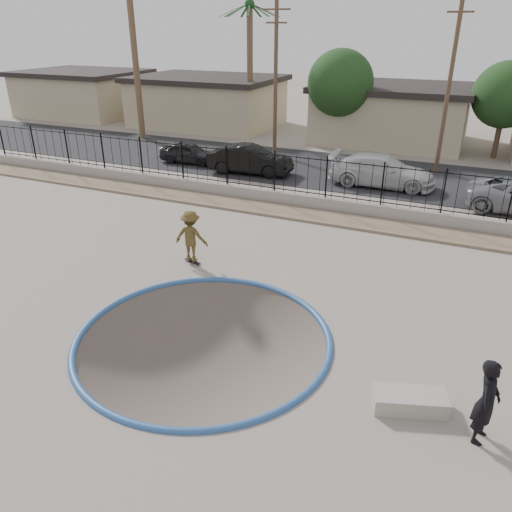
{
  "coord_description": "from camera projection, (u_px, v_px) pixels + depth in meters",
  "views": [
    {
      "loc": [
        5.9,
        -10.78,
        7.81
      ],
      "look_at": [
        0.23,
        2.0,
        1.25
      ],
      "focal_mm": 35.0,
      "sensor_mm": 36.0,
      "label": 1
    }
  ],
  "objects": [
    {
      "name": "street_tree_left",
      "position": [
        340.0,
        83.0,
        32.77
      ],
      "size": [
        4.32,
        4.32,
        6.36
      ],
      "color": "#473323",
      "rests_on": "ground"
    },
    {
      "name": "skater",
      "position": [
        191.0,
        239.0,
        17.49
      ],
      "size": [
        1.27,
        0.82,
        1.86
      ],
      "primitive_type": "imported",
      "rotation": [
        0.0,
        0.0,
        3.26
      ],
      "color": "brown",
      "rests_on": "ground"
    },
    {
      "name": "street",
      "position": [
        359.0,
        173.0,
        28.47
      ],
      "size": [
        90.0,
        8.0,
        0.04
      ],
      "primitive_type": "cube",
      "color": "black",
      "rests_on": "ground"
    },
    {
      "name": "house_center",
      "position": [
        392.0,
        113.0,
        35.5
      ],
      "size": [
        10.6,
        8.6,
        3.9
      ],
      "color": "tan",
      "rests_on": "ground"
    },
    {
      "name": "bowl_pit",
      "position": [
        204.0,
        339.0,
        13.58
      ],
      "size": [
        6.84,
        6.84,
        1.8
      ],
      "primitive_type": null,
      "color": "#4F443C",
      "rests_on": "ground"
    },
    {
      "name": "street_tree_mid",
      "position": [
        506.0,
        95.0,
        30.07
      ],
      "size": [
        3.96,
        3.96,
        5.83
      ],
      "color": "#473323",
      "rests_on": "ground"
    },
    {
      "name": "palm_mid",
      "position": [
        250.0,
        40.0,
        35.1
      ],
      "size": [
        2.3,
        2.3,
        9.3
      ],
      "color": "brown",
      "rests_on": "ground"
    },
    {
      "name": "car_c",
      "position": [
        382.0,
        171.0,
        25.87
      ],
      "size": [
        5.48,
        2.33,
        1.58
      ],
      "primitive_type": "imported",
      "rotation": [
        0.0,
        0.0,
        1.59
      ],
      "color": "silver",
      "rests_on": "street"
    },
    {
      "name": "car_b",
      "position": [
        250.0,
        160.0,
        28.04
      ],
      "size": [
        4.83,
        2.01,
        1.55
      ],
      "primitive_type": "imported",
      "rotation": [
        0.0,
        0.0,
        1.65
      ],
      "color": "black",
      "rests_on": "street"
    },
    {
      "name": "videographer",
      "position": [
        487.0,
        402.0,
        9.94
      ],
      "size": [
        0.56,
        0.76,
        1.92
      ],
      "primitive_type": "imported",
      "rotation": [
        0.0,
        0.0,
        1.41
      ],
      "color": "black",
      "rests_on": "ground"
    },
    {
      "name": "utility_pole_left",
      "position": [
        276.0,
        79.0,
        30.34
      ],
      "size": [
        1.7,
        0.24,
        9.0
      ],
      "color": "#473323",
      "rests_on": "ground"
    },
    {
      "name": "ground",
      "position": [
        333.0,
        220.0,
        24.81
      ],
      "size": [
        120.0,
        120.0,
        2.2
      ],
      "primitive_type": "cube",
      "color": "gray",
      "rests_on": "ground"
    },
    {
      "name": "utility_pole_mid",
      "position": [
        450.0,
        82.0,
        26.56
      ],
      "size": [
        1.7,
        0.24,
        9.5
      ],
      "color": "#473323",
      "rests_on": "ground"
    },
    {
      "name": "retaining_wall",
      "position": [
        325.0,
        204.0,
        22.81
      ],
      "size": [
        42.0,
        0.45,
        0.6
      ],
      "primitive_type": "cube",
      "color": "gray",
      "rests_on": "ground"
    },
    {
      "name": "palm_left",
      "position": [
        131.0,
        20.0,
        33.82
      ],
      "size": [
        2.3,
        2.3,
        11.3
      ],
      "color": "brown",
      "rests_on": "ground"
    },
    {
      "name": "fence",
      "position": [
        326.0,
        178.0,
        22.3
      ],
      "size": [
        40.0,
        0.04,
        1.8
      ],
      "color": "black",
      "rests_on": "retaining_wall"
    },
    {
      "name": "car_a",
      "position": [
        189.0,
        153.0,
        30.2
      ],
      "size": [
        3.66,
        1.63,
        1.22
      ],
      "primitive_type": "imported",
      "rotation": [
        0.0,
        0.0,
        1.62
      ],
      "color": "black",
      "rests_on": "street"
    },
    {
      "name": "rock_strip",
      "position": [
        317.0,
        216.0,
        22.0
      ],
      "size": [
        42.0,
        1.6,
        0.11
      ],
      "primitive_type": "cube",
      "color": "#8B755B",
      "rests_on": "ground"
    },
    {
      "name": "house_west",
      "position": [
        207.0,
        101.0,
        41.01
      ],
      "size": [
        11.6,
        8.6,
        3.9
      ],
      "color": "tan",
      "rests_on": "ground"
    },
    {
      "name": "house_west_far",
      "position": [
        83.0,
        93.0,
        45.78
      ],
      "size": [
        10.6,
        8.6,
        3.9
      ],
      "color": "tan",
      "rests_on": "ground"
    },
    {
      "name": "coping_ring",
      "position": [
        204.0,
        339.0,
        13.58
      ],
      "size": [
        7.04,
        7.04,
        0.2
      ],
      "primitive_type": "torus",
      "color": "#2A5189",
      "rests_on": "ground"
    },
    {
      "name": "skateboard",
      "position": [
        193.0,
        261.0,
        17.86
      ],
      "size": [
        0.73,
        0.39,
        0.06
      ],
      "rotation": [
        0.0,
        0.0,
        -0.32
      ],
      "color": "black",
      "rests_on": "ground"
    },
    {
      "name": "concrete_ledge",
      "position": [
        410.0,
        401.0,
        11.06
      ],
      "size": [
        1.74,
        1.17,
        0.4
      ],
      "primitive_type": "cube",
      "rotation": [
        0.0,
        0.0,
        0.32
      ],
      "color": "#9D978B",
      "rests_on": "ground"
    }
  ]
}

